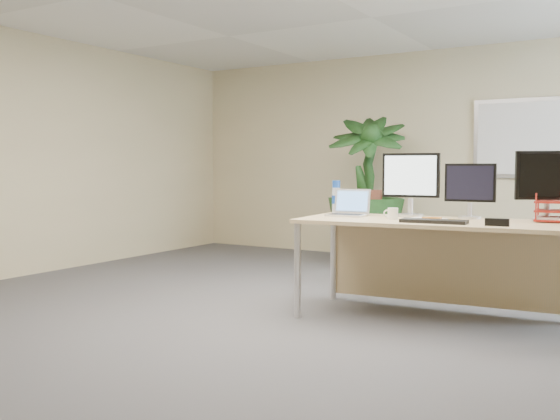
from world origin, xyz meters
The scene contains 17 objects.
floor centered at (0.00, 0.00, 0.00)m, with size 8.00×8.00×0.00m, color #4B4B50.
back_wall centered at (0.00, 4.00, 1.35)m, with size 7.00×0.04×2.70m, color #C6B98C.
whiteboard centered at (1.20, 3.97, 1.55)m, with size 1.30×0.04×0.95m.
desk centered at (1.00, 0.98, 0.63)m, with size 2.13×1.02×0.80m.
floor_plant centered at (-0.55, 3.18, 0.75)m, with size 0.84×0.84×1.50m, color #143312.
monitor_left centered at (0.73, 1.12, 1.10)m, with size 0.48×0.22×0.53m.
monitor_right centered at (1.21, 1.17, 1.05)m, with size 0.40×0.18×0.44m.
monitor_dark centered at (1.78, 1.23, 1.10)m, with size 0.45×0.25×0.54m.
laptop centered at (0.26, 0.94, 0.85)m, with size 0.34×0.30×0.23m.
keyboard centered at (1.08, 0.64, 0.81)m, with size 0.48×0.16×0.03m, color black.
coffee_mug centered at (0.71, 0.77, 0.84)m, with size 0.12×0.08×0.09m.
spiral_notebook centered at (0.95, 0.86, 0.80)m, with size 0.27×0.20×0.01m, color white.
orange_pen centered at (1.00, 0.87, 0.81)m, with size 0.01×0.01×0.15m, color orange.
yellow_highlighter centered at (1.20, 0.85, 0.80)m, with size 0.02×0.02×0.13m, color yellow.
water_bottle centered at (0.06, 1.09, 0.94)m, with size 0.08×0.08×0.30m.
letter_tray centered at (1.87, 1.19, 0.86)m, with size 0.34×0.27×0.15m.
stapler centered at (1.54, 0.63, 0.82)m, with size 0.16×0.04×0.05m, color black.
Camera 1 is at (2.47, -3.90, 1.21)m, focal length 40.00 mm.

